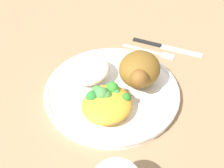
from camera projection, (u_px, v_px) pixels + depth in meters
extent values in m
plane|color=#977654|center=(112.00, 94.00, 0.58)|extent=(2.00, 2.00, 0.00)
cylinder|color=white|center=(112.00, 91.00, 0.58)|extent=(0.29, 0.29, 0.01)
torus|color=white|center=(112.00, 89.00, 0.57)|extent=(0.29, 0.29, 0.01)
ellipsoid|color=brown|center=(140.00, 69.00, 0.56)|extent=(0.10, 0.09, 0.07)
sphere|color=brown|center=(139.00, 77.00, 0.52)|extent=(0.04, 0.04, 0.04)
ellipsoid|color=white|center=(89.00, 69.00, 0.58)|extent=(0.10, 0.09, 0.04)
ellipsoid|color=orange|center=(107.00, 104.00, 0.52)|extent=(0.11, 0.10, 0.03)
sphere|color=green|center=(97.00, 91.00, 0.53)|extent=(0.02, 0.02, 0.02)
sphere|color=#28772F|center=(92.00, 97.00, 0.52)|extent=(0.03, 0.03, 0.03)
sphere|color=#488543|center=(101.00, 94.00, 0.52)|extent=(0.03, 0.03, 0.03)
sphere|color=#358C2A|center=(112.00, 88.00, 0.53)|extent=(0.03, 0.03, 0.03)
sphere|color=#3B7B2F|center=(107.00, 96.00, 0.52)|extent=(0.02, 0.02, 0.02)
sphere|color=#3F843C|center=(105.00, 109.00, 0.50)|extent=(0.02, 0.02, 0.02)
sphere|color=#2C7225|center=(126.00, 98.00, 0.52)|extent=(0.02, 0.02, 0.02)
sphere|color=green|center=(115.00, 93.00, 0.53)|extent=(0.02, 0.02, 0.02)
cube|color=#B2B2B7|center=(142.00, 49.00, 0.70)|extent=(0.01, 0.11, 0.01)
cube|color=#B2B2B7|center=(168.00, 56.00, 0.68)|extent=(0.02, 0.03, 0.00)
cube|color=black|center=(147.00, 42.00, 0.72)|extent=(0.01, 0.08, 0.01)
cube|color=silver|center=(181.00, 51.00, 0.70)|extent=(0.02, 0.11, 0.00)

